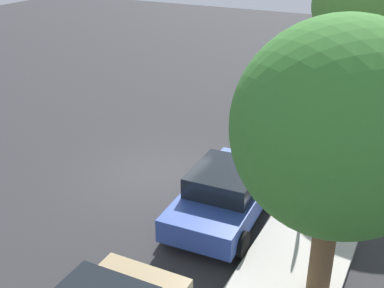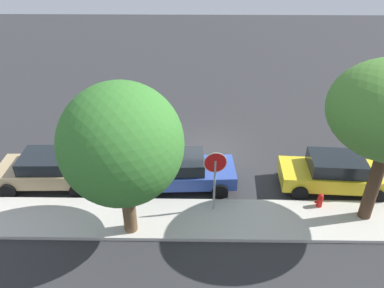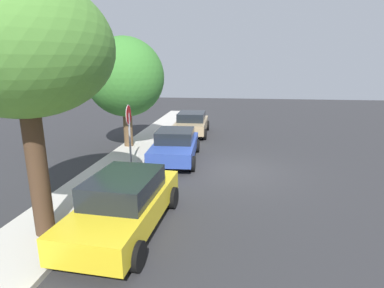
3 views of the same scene
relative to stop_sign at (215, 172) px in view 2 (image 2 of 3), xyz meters
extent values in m
plane|color=#2D2D30|center=(0.14, -4.36, -1.84)|extent=(60.00, 60.00, 0.00)
cube|color=beige|center=(0.14, 0.50, -1.77)|extent=(32.00, 2.13, 0.14)
cylinder|color=gray|center=(0.00, 0.00, -0.68)|extent=(0.08, 0.08, 2.31)
cylinder|color=white|center=(0.00, 0.00, 0.40)|extent=(0.83, 0.09, 0.83)
cylinder|color=red|center=(0.00, 0.00, 0.40)|extent=(0.78, 0.10, 0.78)
cube|color=#2D479E|center=(1.20, -1.68, -1.25)|extent=(4.31, 2.02, 0.57)
cube|color=black|center=(1.30, -1.68, -0.70)|extent=(1.93, 1.68, 0.52)
cylinder|color=black|center=(-0.18, -2.66, -1.52)|extent=(0.65, 0.25, 0.64)
cylinder|color=black|center=(-0.28, -0.85, -1.52)|extent=(0.65, 0.25, 0.64)
cylinder|color=black|center=(2.68, -2.51, -1.52)|extent=(0.65, 0.25, 0.64)
cylinder|color=black|center=(2.59, -0.71, -1.52)|extent=(0.65, 0.25, 0.64)
cube|color=yellow|center=(-4.92, -1.55, -1.22)|extent=(4.40, 1.98, 0.62)
cube|color=black|center=(-4.91, -1.55, -0.63)|extent=(2.19, 1.65, 0.57)
cylinder|color=black|center=(-6.44, -2.33, -1.52)|extent=(0.65, 0.26, 0.64)
cylinder|color=black|center=(-6.33, -0.60, -1.52)|extent=(0.65, 0.26, 0.64)
cylinder|color=black|center=(-3.51, -2.50, -1.52)|extent=(0.65, 0.26, 0.64)
cylinder|color=black|center=(-3.41, -0.77, -1.52)|extent=(0.65, 0.26, 0.64)
cube|color=tan|center=(6.76, -1.69, -1.24)|extent=(4.09, 1.92, 0.60)
cube|color=black|center=(6.72, -1.69, -0.69)|extent=(2.13, 1.66, 0.51)
cylinder|color=black|center=(8.11, -0.74, -1.52)|extent=(0.65, 0.24, 0.64)
cylinder|color=black|center=(8.16, -2.57, -1.52)|extent=(0.65, 0.24, 0.64)
cylinder|color=black|center=(5.37, -0.81, -1.52)|extent=(0.65, 0.24, 0.64)
cylinder|color=black|center=(5.41, -2.63, -1.52)|extent=(0.65, 0.24, 0.64)
cylinder|color=brown|center=(2.95, 1.12, -0.65)|extent=(0.46, 0.46, 2.37)
ellipsoid|color=#387A2D|center=(2.96, 1.13, 1.81)|extent=(3.86, 3.86, 3.90)
cylinder|color=#422D1E|center=(-5.55, 0.30, -0.32)|extent=(0.45, 0.45, 3.04)
cylinder|color=red|center=(-4.03, -0.23, -1.56)|extent=(0.22, 0.22, 0.55)
sphere|color=red|center=(-4.03, -0.23, -1.23)|extent=(0.21, 0.21, 0.21)
cylinder|color=red|center=(-3.88, -0.23, -1.51)|extent=(0.08, 0.09, 0.09)
camera|label=1|loc=(10.95, 2.38, 5.03)|focal=45.00mm
camera|label=2|loc=(0.65, 10.88, 7.69)|focal=35.00mm
camera|label=3|loc=(-11.66, -4.18, 2.27)|focal=28.00mm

